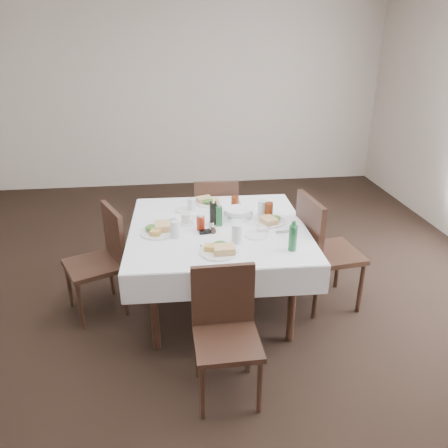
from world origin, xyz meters
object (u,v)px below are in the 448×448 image
at_px(chair_east, 320,246).
at_px(water_n, 191,205).
at_px(chair_north, 216,215).
at_px(chair_west, 103,254).
at_px(oil_cruet_dark, 213,212).
at_px(green_bottle, 293,238).
at_px(coffee_mug, 186,219).
at_px(water_e, 262,209).
at_px(bread_basket, 238,214).
at_px(dining_table, 218,235).
at_px(ketchup_bottle, 201,223).
at_px(oil_cruet_green, 219,215).
at_px(chair_south, 225,324).
at_px(water_w, 175,229).
at_px(water_s, 237,234).

relative_size(chair_east, water_n, 8.82).
relative_size(chair_north, chair_west, 0.99).
bearing_deg(oil_cruet_dark, green_bottle, -46.25).
relative_size(chair_east, coffee_mug, 7.58).
xyz_separation_m(water_e, coffee_mug, (-0.65, -0.07, -0.03)).
distance_m(coffee_mug, green_bottle, 0.93).
relative_size(chair_west, bread_basket, 3.71).
distance_m(dining_table, green_bottle, 0.70).
relative_size(chair_east, bread_basket, 4.07).
bearing_deg(dining_table, chair_north, 85.17).
distance_m(water_n, ketchup_bottle, 0.42).
bearing_deg(chair_east, chair_north, 130.51).
relative_size(water_e, oil_cruet_green, 0.69).
xyz_separation_m(chair_south, bread_basket, (0.25, 1.09, 0.30)).
xyz_separation_m(dining_table, oil_cruet_dark, (-0.03, 0.06, 0.18)).
bearing_deg(water_n, chair_east, -22.77).
distance_m(bread_basket, oil_cruet_dark, 0.25).
bearing_deg(oil_cruet_green, oil_cruet_dark, 139.09).
xyz_separation_m(chair_east, water_w, (-1.20, -0.09, 0.26)).
distance_m(water_w, coffee_mug, 0.27).
bearing_deg(coffee_mug, oil_cruet_dark, -7.69).
distance_m(chair_west, bread_basket, 1.17).
bearing_deg(oil_cruet_green, ketchup_bottle, -154.13).
bearing_deg(water_n, chair_west, -160.27).
xyz_separation_m(dining_table, coffee_mug, (-0.25, 0.09, 0.11)).
relative_size(dining_table, ketchup_bottle, 10.48).
xyz_separation_m(chair_south, coffee_mug, (-0.19, 1.02, 0.31)).
xyz_separation_m(chair_south, water_s, (0.17, 0.62, 0.34)).
height_order(chair_west, ketchup_bottle, chair_west).
height_order(chair_west, coffee_mug, chair_west).
bearing_deg(coffee_mug, dining_table, -19.93).
distance_m(dining_table, oil_cruet_green, 0.17).
relative_size(oil_cruet_green, ketchup_bottle, 1.50).
bearing_deg(oil_cruet_dark, water_s, -69.27).
relative_size(chair_south, chair_west, 0.96).
relative_size(dining_table, chair_south, 1.68).
distance_m(chair_west, oil_cruet_dark, 0.98).
bearing_deg(water_e, chair_north, 115.13).
height_order(chair_north, water_n, chair_north).
bearing_deg(oil_cruet_green, bread_basket, 36.96).
bearing_deg(oil_cruet_dark, coffee_mug, 172.31).
bearing_deg(chair_east, water_w, -175.77).
height_order(chair_north, water_e, water_e).
distance_m(chair_west, water_s, 1.17).
bearing_deg(chair_west, ketchup_bottle, -10.67).
bearing_deg(bread_basket, ketchup_bottle, -147.86).
xyz_separation_m(water_e, bread_basket, (-0.21, 0.00, -0.03)).
bearing_deg(water_s, coffee_mug, 131.97).
relative_size(oil_cruet_dark, ketchup_bottle, 1.70).
distance_m(chair_west, oil_cruet_green, 1.02).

